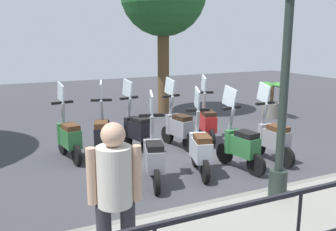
% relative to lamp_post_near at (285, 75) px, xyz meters
% --- Properties ---
extents(ground_plane, '(28.00, 28.00, 0.00)m').
position_rel_lamp_post_near_xyz_m(ground_plane, '(2.40, 0.06, -1.94)').
color(ground_plane, '#38383D').
extents(promenade_walkway, '(2.20, 20.00, 0.15)m').
position_rel_lamp_post_near_xyz_m(promenade_walkway, '(-0.75, 0.06, -1.86)').
color(promenade_walkway, gray).
rests_on(promenade_walkway, ground_plane).
extents(lamp_post_near, '(0.26, 0.90, 4.05)m').
position_rel_lamp_post_near_xyz_m(lamp_post_near, '(0.00, 0.00, 0.00)').
color(lamp_post_near, '#232D28').
rests_on(lamp_post_near, promenade_walkway).
extents(pedestrian_distant, '(0.39, 0.48, 1.59)m').
position_rel_lamp_post_near_xyz_m(pedestrian_distant, '(-0.91, 2.74, -0.86)').
color(pedestrian_distant, '#28282D').
rests_on(pedestrian_distant, promenade_walkway).
extents(potted_palm, '(1.06, 0.66, 1.05)m').
position_rel_lamp_post_near_xyz_m(potted_palm, '(4.76, -3.92, -1.49)').
color(potted_palm, slate).
rests_on(potted_palm, ground_plane).
extents(scooter_near_0, '(1.23, 0.44, 1.54)m').
position_rel_lamp_post_near_xyz_m(scooter_near_0, '(1.58, -1.24, -1.45)').
color(scooter_near_0, black).
rests_on(scooter_near_0, ground_plane).
extents(scooter_near_1, '(1.23, 0.46, 1.54)m').
position_rel_lamp_post_near_xyz_m(scooter_near_1, '(1.48, -0.40, -1.45)').
color(scooter_near_1, black).
rests_on(scooter_near_1, ground_plane).
extents(scooter_near_2, '(1.20, 0.55, 1.54)m').
position_rel_lamp_post_near_xyz_m(scooter_near_2, '(1.58, 0.40, -1.45)').
color(scooter_near_2, black).
rests_on(scooter_near_2, ground_plane).
extents(scooter_near_3, '(1.20, 0.54, 1.54)m').
position_rel_lamp_post_near_xyz_m(scooter_near_3, '(1.51, 1.33, -1.45)').
color(scooter_near_3, black).
rests_on(scooter_near_3, ground_plane).
extents(scooter_far_0, '(1.21, 0.53, 1.54)m').
position_rel_lamp_post_near_xyz_m(scooter_far_0, '(3.31, -0.77, -1.45)').
color(scooter_far_0, black).
rests_on(scooter_far_0, ground_plane).
extents(scooter_far_1, '(1.23, 0.47, 1.54)m').
position_rel_lamp_post_near_xyz_m(scooter_far_1, '(3.20, 0.02, -1.45)').
color(scooter_far_1, black).
rests_on(scooter_far_1, ground_plane).
extents(scooter_far_2, '(1.22, 0.51, 1.54)m').
position_rel_lamp_post_near_xyz_m(scooter_far_2, '(3.35, 0.95, -1.45)').
color(scooter_far_2, black).
rests_on(scooter_far_2, ground_plane).
extents(scooter_far_3, '(1.19, 0.55, 1.54)m').
position_rel_lamp_post_near_xyz_m(scooter_far_3, '(3.34, 1.71, -1.45)').
color(scooter_far_3, black).
rests_on(scooter_far_3, ground_plane).
extents(scooter_far_4, '(1.23, 0.46, 1.54)m').
position_rel_lamp_post_near_xyz_m(scooter_far_4, '(3.39, 2.38, -1.45)').
color(scooter_far_4, black).
rests_on(scooter_far_4, ground_plane).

